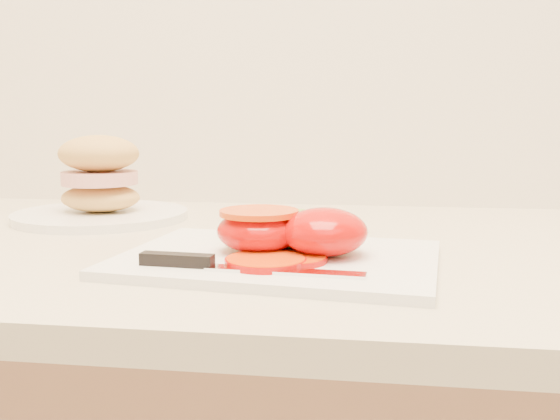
# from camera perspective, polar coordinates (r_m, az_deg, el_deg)

# --- Properties ---
(cutting_board) EXTENTS (0.35, 0.27, 0.01)m
(cutting_board) POSITION_cam_1_polar(r_m,az_deg,el_deg) (0.65, -0.12, -4.51)
(cutting_board) COLOR white
(cutting_board) RESTS_ON counter
(tomato_half_dome) EXTENTS (0.09, 0.09, 0.05)m
(tomato_half_dome) POSITION_cam_1_polar(r_m,az_deg,el_deg) (0.64, 4.06, -1.99)
(tomato_half_dome) COLOR #C20904
(tomato_half_dome) RESTS_ON cutting_board
(tomato_half_cut) EXTENTS (0.09, 0.09, 0.04)m
(tomato_half_cut) POSITION_cam_1_polar(r_m,az_deg,el_deg) (0.66, -1.92, -1.74)
(tomato_half_cut) COLOR #C20904
(tomato_half_cut) RESTS_ON cutting_board
(tomato_slice_0) EXTENTS (0.08, 0.08, 0.01)m
(tomato_slice_0) POSITION_cam_1_polar(r_m,az_deg,el_deg) (0.60, -1.33, -4.71)
(tomato_slice_0) COLOR #ED560B
(tomato_slice_0) RESTS_ON cutting_board
(tomato_slice_1) EXTENTS (0.07, 0.07, 0.01)m
(tomato_slice_1) POSITION_cam_1_polar(r_m,az_deg,el_deg) (0.61, 1.09, -4.47)
(tomato_slice_1) COLOR #ED560B
(tomato_slice_1) RESTS_ON cutting_board
(lettuce_leaf_0) EXTENTS (0.18, 0.15, 0.03)m
(lettuce_leaf_0) POSITION_cam_1_polar(r_m,az_deg,el_deg) (0.71, 0.24, -1.70)
(lettuce_leaf_0) COLOR #79BD32
(lettuce_leaf_0) RESTS_ON cutting_board
(knife) EXTENTS (0.22, 0.04, 0.01)m
(knife) POSITION_cam_1_polar(r_m,az_deg,el_deg) (0.59, -5.68, -4.95)
(knife) COLOR silver
(knife) RESTS_ON cutting_board
(sandwich_plate) EXTENTS (0.25, 0.25, 0.12)m
(sandwich_plate) POSITION_cam_1_polar(r_m,az_deg,el_deg) (0.95, -16.11, 1.85)
(sandwich_plate) COLOR white
(sandwich_plate) RESTS_ON counter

